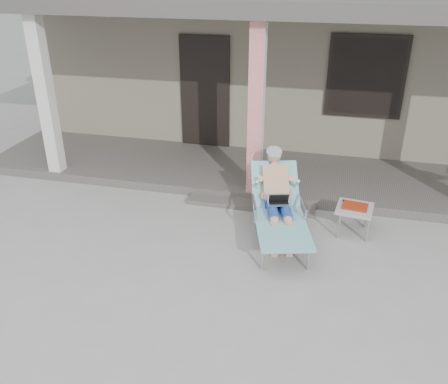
# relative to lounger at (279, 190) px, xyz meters

# --- Properties ---
(ground) EXTENTS (60.00, 60.00, 0.00)m
(ground) POSITION_rel_lounger_xyz_m (-0.51, -1.13, -0.70)
(ground) COLOR #9E9E99
(ground) RESTS_ON ground
(house) EXTENTS (10.40, 5.40, 3.30)m
(house) POSITION_rel_lounger_xyz_m (-0.51, 5.37, 0.96)
(house) COLOR gray
(house) RESTS_ON ground
(porch_deck) EXTENTS (10.00, 2.00, 0.15)m
(porch_deck) POSITION_rel_lounger_xyz_m (-0.51, 1.87, -0.63)
(porch_deck) COLOR #605B56
(porch_deck) RESTS_ON ground
(porch_overhang) EXTENTS (10.00, 2.30, 2.85)m
(porch_overhang) POSITION_rel_lounger_xyz_m (-0.51, 1.82, 2.08)
(porch_overhang) COLOR silver
(porch_overhang) RESTS_ON porch_deck
(porch_step) EXTENTS (2.00, 0.30, 0.07)m
(porch_step) POSITION_rel_lounger_xyz_m (-0.51, 0.72, -0.67)
(porch_step) COLOR #605B56
(porch_step) RESTS_ON ground
(lounger) EXTENTS (1.08, 1.82, 1.14)m
(lounger) POSITION_rel_lounger_xyz_m (0.00, 0.00, 0.00)
(lounger) COLOR #B7B7BC
(lounger) RESTS_ON ground
(side_table) EXTENTS (0.54, 0.54, 0.43)m
(side_table) POSITION_rel_lounger_xyz_m (1.03, 0.31, -0.34)
(side_table) COLOR #B0B0AB
(side_table) RESTS_ON ground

